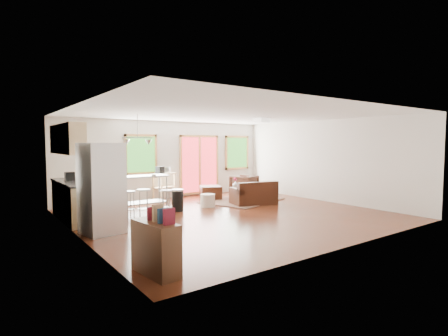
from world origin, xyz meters
TOP-DOWN VIEW (x-y plane):
  - floor at (0.00, 0.00)m, footprint 7.50×7.00m
  - ceiling at (0.00, 0.00)m, footprint 7.50×7.00m
  - back_wall at (0.00, 3.51)m, footprint 7.50×0.02m
  - left_wall at (-3.76, 0.00)m, footprint 0.02×7.00m
  - right_wall at (3.76, 0.00)m, footprint 0.02×7.00m
  - front_wall at (0.00, -3.51)m, footprint 7.50×0.02m
  - window_left at (-1.00, 3.46)m, footprint 1.10×0.05m
  - french_doors at (1.20, 3.46)m, footprint 1.60×0.05m
  - window_right at (2.90, 3.46)m, footprint 1.10×0.05m
  - rug at (1.62, 1.52)m, footprint 2.83×2.47m
  - loveseat at (1.52, 0.84)m, footprint 1.45×1.02m
  - coffee_table at (1.82, 1.66)m, footprint 0.94×0.61m
  - armchair at (2.37, 2.38)m, footprint 0.99×0.96m
  - ottoman at (0.99, 2.43)m, footprint 0.87×0.87m
  - pouf at (0.13, 1.29)m, footprint 0.53×0.53m
  - vase at (1.68, 1.99)m, footprint 0.23×0.24m
  - book at (2.11, 1.89)m, footprint 0.21×0.06m
  - cabinets at (-3.49, 1.70)m, footprint 0.64×2.24m
  - refrigerator at (-3.26, 0.06)m, footprint 0.85×0.83m
  - island at (-1.83, 1.68)m, footprint 1.57×0.64m
  - cup at (-1.56, 1.29)m, footprint 0.13×0.11m
  - bar_stool_a at (-2.26, 1.24)m, footprint 0.35×0.35m
  - bar_stool_b at (-1.97, 1.00)m, footprint 0.44×0.44m
  - bar_stool_c at (-1.37, 0.98)m, footprint 0.38×0.38m
  - trash_can at (-0.89, 1.23)m, footprint 0.37×0.37m
  - kitchen_cart at (-0.31, 3.29)m, footprint 0.84×0.69m
  - bookshelf at (-3.35, -2.69)m, footprint 0.42×0.87m
  - ceiling_flush at (1.60, 0.60)m, footprint 0.35×0.35m
  - pendant_light at (-1.90, 1.50)m, footprint 0.80×0.18m

SIDE VIEW (x-z plane):
  - floor at x=0.00m, z-range -0.02..0.00m
  - rug at x=1.62m, z-range 0.00..0.02m
  - pouf at x=0.13m, z-range 0.00..0.37m
  - ottoman at x=0.99m, z-range 0.00..0.44m
  - loveseat at x=1.52m, z-range -0.07..0.63m
  - trash_can at x=-0.89m, z-range 0.00..0.61m
  - coffee_table at x=1.82m, z-range 0.13..0.49m
  - bookshelf at x=-3.35m, z-range -0.11..0.89m
  - armchair at x=2.37m, z-range 0.00..0.81m
  - bar_stool_c at x=-1.37m, z-range 0.16..0.81m
  - bar_stool_a at x=-2.26m, z-range 0.16..0.82m
  - vase at x=1.68m, z-range 0.36..0.68m
  - bar_stool_b at x=-1.97m, z-range 0.17..0.89m
  - book at x=2.11m, z-range 0.40..0.68m
  - island at x=-1.83m, z-range 0.19..1.17m
  - kitchen_cart at x=-0.31m, z-range 0.20..1.31m
  - cabinets at x=-3.49m, z-range -0.22..2.08m
  - refrigerator at x=-3.26m, z-range 0.00..1.86m
  - cup at x=-1.56m, z-range 0.95..1.06m
  - french_doors at x=1.20m, z-range 0.05..2.15m
  - back_wall at x=0.00m, z-range 0.00..2.60m
  - left_wall at x=-3.76m, z-range 0.00..2.60m
  - right_wall at x=3.76m, z-range 0.00..2.60m
  - front_wall at x=0.00m, z-range 0.00..2.60m
  - window_left at x=-1.00m, z-range 0.85..2.15m
  - window_right at x=2.90m, z-range 0.85..2.15m
  - pendant_light at x=-1.90m, z-range 1.50..2.29m
  - ceiling_flush at x=1.60m, z-range 2.47..2.59m
  - ceiling at x=0.00m, z-range 2.60..2.62m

